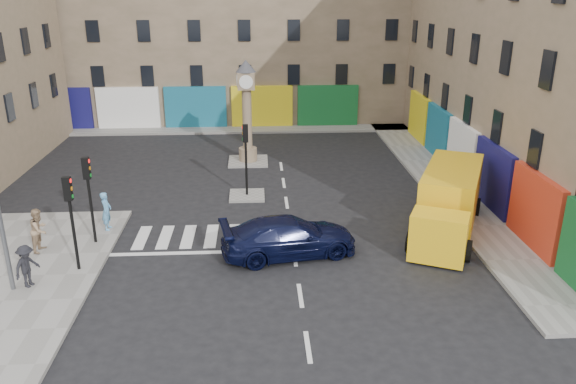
{
  "coord_description": "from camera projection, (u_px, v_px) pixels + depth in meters",
  "views": [
    {
      "loc": [
        -1.41,
        -19.25,
        10.33
      ],
      "look_at": [
        -0.14,
        3.17,
        2.0
      ],
      "focal_mm": 35.0,
      "sensor_mm": 36.0,
      "label": 1
    }
  ],
  "objects": [
    {
      "name": "traffic_light_island",
      "position": [
        246.0,
        148.0,
        28.17
      ],
      "size": [
        0.28,
        0.22,
        3.7
      ],
      "color": "black",
      "rests_on": "island_near"
    },
    {
      "name": "island_far",
      "position": [
        248.0,
        161.0,
        34.67
      ],
      "size": [
        2.4,
        2.4,
        0.12
      ],
      "primitive_type": "cube",
      "color": "gray",
      "rests_on": "ground"
    },
    {
      "name": "building_right",
      "position": [
        572.0,
        32.0,
        29.06
      ],
      "size": [
        10.0,
        30.0,
        16.0
      ],
      "primitive_type": "cube",
      "color": "#947A61",
      "rests_on": "ground"
    },
    {
      "name": "clock_pillar",
      "position": [
        247.0,
        105.0,
        33.45
      ],
      "size": [
        1.2,
        1.2,
        6.1
      ],
      "color": "#947A61",
      "rests_on": "island_far"
    },
    {
      "name": "building_far",
      "position": [
        222.0,
        9.0,
        44.73
      ],
      "size": [
        32.0,
        10.0,
        17.0
      ],
      "primitive_type": "cube",
      "color": "#8E775E",
      "rests_on": "ground"
    },
    {
      "name": "traffic_light_left_near",
      "position": [
        70.0,
        209.0,
        20.53
      ],
      "size": [
        0.28,
        0.22,
        3.7
      ],
      "color": "black",
      "rests_on": "sidewalk_left"
    },
    {
      "name": "yellow_van",
      "position": [
        449.0,
        202.0,
        24.7
      ],
      "size": [
        5.1,
        7.67,
        2.7
      ],
      "rotation": [
        0.0,
        0.0,
        -0.43
      ],
      "color": "yellow",
      "rests_on": "ground"
    },
    {
      "name": "sidewalk_right",
      "position": [
        438.0,
        179.0,
        31.49
      ],
      "size": [
        2.6,
        30.0,
        0.15
      ],
      "primitive_type": "cube",
      "color": "gray",
      "rests_on": "ground"
    },
    {
      "name": "traffic_light_left_far",
      "position": [
        89.0,
        186.0,
        22.77
      ],
      "size": [
        0.28,
        0.22,
        3.7
      ],
      "color": "black",
      "rests_on": "sidewalk_left"
    },
    {
      "name": "island_near",
      "position": [
        247.0,
        195.0,
        29.05
      ],
      "size": [
        1.8,
        1.8,
        0.12
      ],
      "primitive_type": "cube",
      "color": "gray",
      "rests_on": "ground"
    },
    {
      "name": "pedestrian_blue",
      "position": [
        106.0,
        211.0,
        24.57
      ],
      "size": [
        0.41,
        0.63,
        1.72
      ],
      "primitive_type": "imported",
      "rotation": [
        0.0,
        0.0,
        1.57
      ],
      "color": "#5DA1D5",
      "rests_on": "sidewalk_left"
    },
    {
      "name": "navy_sedan",
      "position": [
        289.0,
        237.0,
        22.57
      ],
      "size": [
        5.78,
        3.24,
        1.58
      ],
      "primitive_type": "imported",
      "rotation": [
        0.0,
        0.0,
        1.77
      ],
      "color": "black",
      "rests_on": "ground"
    },
    {
      "name": "sidewalk_far",
      "position": [
        223.0,
        129.0,
        42.23
      ],
      "size": [
        32.0,
        2.4,
        0.15
      ],
      "primitive_type": "cube",
      "color": "gray",
      "rests_on": "ground"
    },
    {
      "name": "pedestrian_dark",
      "position": [
        27.0,
        266.0,
        19.89
      ],
      "size": [
        0.97,
        1.18,
        1.59
      ],
      "primitive_type": "imported",
      "rotation": [
        0.0,
        0.0,
        1.13
      ],
      "color": "black",
      "rests_on": "sidewalk_left"
    },
    {
      "name": "ground",
      "position": [
        296.0,
        269.0,
        21.69
      ],
      "size": [
        120.0,
        120.0,
        0.0
      ],
      "primitive_type": "plane",
      "color": "black",
      "rests_on": "ground"
    },
    {
      "name": "pedestrian_tan",
      "position": [
        39.0,
        230.0,
        22.56
      ],
      "size": [
        0.8,
        0.97,
        1.81
      ],
      "primitive_type": "imported",
      "rotation": [
        0.0,
        0.0,
        1.43
      ],
      "color": "#9C7E60",
      "rests_on": "sidewalk_left"
    }
  ]
}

